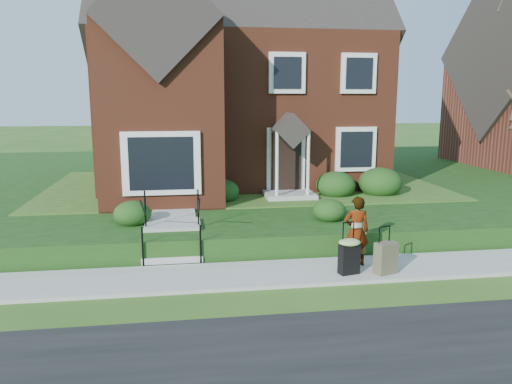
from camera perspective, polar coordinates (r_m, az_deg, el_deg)
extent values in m
plane|color=#2D5119|center=(11.13, 3.56, -9.41)|extent=(120.00, 120.00, 0.00)
cube|color=#9E9B93|center=(11.11, 3.56, -9.21)|extent=(60.00, 1.60, 0.08)
cube|color=#17360E|center=(22.28, 7.88, 1.58)|extent=(44.00, 20.00, 0.60)
cube|color=#9E9B93|center=(15.55, -9.33, -1.24)|extent=(1.20, 6.00, 0.06)
cube|color=brown|center=(20.34, -2.21, 9.29)|extent=(10.00, 8.00, 5.40)
cube|color=brown|center=(15.43, -10.75, 8.62)|extent=(3.60, 2.40, 5.40)
cube|color=silver|center=(14.39, -10.74, 3.28)|extent=(2.20, 0.30, 1.80)
cube|color=black|center=(16.65, 3.47, 3.24)|extent=(1.00, 0.12, 2.10)
cube|color=black|center=(17.25, 11.33, 4.82)|extent=(1.40, 0.10, 1.50)
cube|color=#9E9B93|center=(11.81, -9.53, -7.54)|extent=(1.40, 0.30, 0.15)
cube|color=#9E9B93|center=(12.05, -9.53, -6.41)|extent=(1.40, 0.30, 0.15)
cube|color=#9E9B93|center=(12.29, -9.52, -5.33)|extent=(1.40, 0.30, 0.15)
cube|color=#9E9B93|center=(12.54, -9.52, -4.30)|extent=(1.40, 0.30, 0.15)
cube|color=#9E9B93|center=(13.07, -9.48, -3.67)|extent=(1.40, 0.80, 0.15)
cylinder|color=black|center=(11.59, -12.83, -6.08)|extent=(0.04, 0.04, 0.90)
cylinder|color=black|center=(12.59, -12.54, -1.88)|extent=(0.04, 0.04, 0.90)
cylinder|color=black|center=(11.55, -6.36, -5.92)|extent=(0.04, 0.04, 0.90)
cylinder|color=black|center=(12.56, -6.62, -1.73)|extent=(0.04, 0.04, 0.90)
ellipsoid|color=#123510|center=(15.47, -14.58, 0.23)|extent=(1.41, 1.41, 0.98)
ellipsoid|color=#123510|center=(15.75, -3.95, 0.36)|extent=(1.11, 1.11, 0.78)
ellipsoid|color=#123510|center=(16.74, 9.09, 1.11)|extent=(1.31, 1.31, 0.91)
ellipsoid|color=#123510|center=(17.27, 14.02, 1.39)|extent=(1.46, 1.46, 1.02)
ellipsoid|color=#123510|center=(13.31, -13.98, -2.13)|extent=(0.96, 0.96, 0.67)
ellipsoid|color=#123510|center=(13.48, 8.40, -1.85)|extent=(0.89, 0.89, 0.62)
imported|color=#999999|center=(11.48, 11.39, -4.38)|extent=(0.62, 0.44, 1.59)
cube|color=black|center=(11.02, 10.59, -7.57)|extent=(0.47, 0.32, 0.64)
cylinder|color=black|center=(10.80, 10.73, -3.52)|extent=(0.26, 0.08, 0.03)
cylinder|color=black|center=(10.82, 10.04, -4.79)|extent=(0.02, 0.02, 0.48)
cylinder|color=black|center=(10.90, 11.33, -4.72)|extent=(0.02, 0.02, 0.48)
cylinder|color=black|center=(11.07, 9.79, -9.06)|extent=(0.05, 0.07, 0.06)
cylinder|color=black|center=(11.16, 11.27, -8.94)|extent=(0.05, 0.07, 0.06)
ellipsoid|color=#99B466|center=(10.90, 10.66, -5.59)|extent=(0.54, 0.48, 0.15)
cube|color=brown|center=(11.20, 14.62, -7.31)|extent=(0.54, 0.41, 0.69)
cylinder|color=black|center=(11.02, 14.79, -3.93)|extent=(0.28, 0.12, 0.03)
cylinder|color=black|center=(11.00, 14.05, -4.82)|extent=(0.02, 0.02, 0.34)
cylinder|color=black|center=(11.11, 15.43, -4.73)|extent=(0.02, 0.02, 0.34)
cylinder|color=black|center=(11.24, 13.74, -8.90)|extent=(0.06, 0.07, 0.06)
cylinder|color=black|center=(11.37, 15.33, -8.75)|extent=(0.06, 0.07, 0.06)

